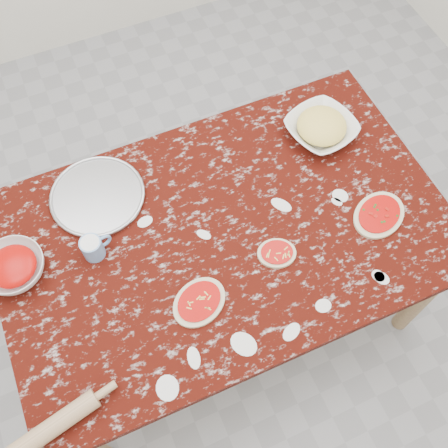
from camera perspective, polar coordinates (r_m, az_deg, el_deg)
ground at (r=2.55m, az=0.00°, el=-8.59°), size 4.00×4.00×0.00m
worktable at (r=1.94m, az=0.00°, el=-1.87°), size 1.60×1.00×0.75m
pizza_tray at (r=1.99m, az=-13.56°, el=2.92°), size 0.36×0.36×0.01m
sauce_bowl at (r=1.90m, az=-21.86°, el=-4.45°), size 0.26×0.26×0.07m
cheese_bowl at (r=2.11m, az=10.49°, el=10.12°), size 0.31×0.31×0.06m
flour_mug at (r=1.84m, az=-14.01°, el=-2.47°), size 0.11×0.07×0.09m
pizza_left at (r=1.75m, az=-2.71°, el=-8.47°), size 0.24×0.21×0.02m
pizza_mid at (r=1.83m, az=5.75°, el=-3.17°), size 0.16×0.15×0.02m
pizza_right at (r=1.97m, az=16.47°, el=0.97°), size 0.26×0.23×0.02m
rolling_pin at (r=1.71m, az=-18.22°, el=-20.31°), size 0.30×0.12×0.06m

